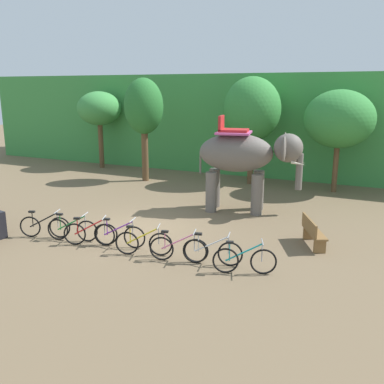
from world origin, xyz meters
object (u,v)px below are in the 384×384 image
at_px(tree_far_right, 144,108).
at_px(bike_green, 72,229).
at_px(elephant, 244,157).
at_px(tree_right, 99,109).
at_px(wooden_bench, 312,231).
at_px(tree_left, 252,110).
at_px(bike_yellow, 144,243).
at_px(bike_red, 90,233).
at_px(tree_center, 339,119).
at_px(bike_teal, 244,260).
at_px(bike_pink, 179,249).
at_px(bike_purple, 119,235).
at_px(bike_black, 45,226).
at_px(bike_white, 212,252).

bearing_deg(tree_far_right, bike_green, -73.61).
relative_size(elephant, bike_green, 2.56).
bearing_deg(tree_right, bike_green, -57.56).
height_order(bike_green, wooden_bench, bike_green).
xyz_separation_m(tree_left, bike_yellow, (0.08, -10.68, -3.39)).
height_order(tree_right, bike_red, tree_right).
bearing_deg(tree_left, tree_center, -0.46).
bearing_deg(bike_teal, bike_pink, 179.82).
height_order(tree_far_right, bike_yellow, tree_far_right).
xyz_separation_m(tree_far_right, tree_center, (9.46, 1.58, -0.42)).
distance_m(bike_purple, wooden_bench, 6.02).
distance_m(bike_yellow, bike_teal, 3.10).
bearing_deg(bike_red, tree_left, 80.05).
bearing_deg(tree_far_right, bike_black, -80.03).
height_order(bike_green, bike_purple, same).
xyz_separation_m(bike_red, bike_yellow, (1.95, -0.01, 0.00)).
distance_m(bike_pink, bike_white, 0.97).
height_order(bike_black, wooden_bench, bike_black).
relative_size(tree_left, bike_white, 3.20).
distance_m(bike_green, bike_red, 0.78).
distance_m(tree_center, bike_yellow, 11.80).
height_order(elephant, bike_purple, elephant).
bearing_deg(tree_center, elephant, -120.44).
relative_size(bike_green, bike_purple, 0.98).
xyz_separation_m(bike_purple, bike_pink, (2.19, -0.25, 0.00)).
relative_size(tree_right, tree_far_right, 0.87).
distance_m(tree_far_right, bike_yellow, 11.08).
xyz_separation_m(bike_green, bike_yellow, (2.73, -0.08, 0.00)).
distance_m(bike_black, bike_green, 1.05).
height_order(bike_white, wooden_bench, bike_white).
bearing_deg(bike_red, bike_teal, -0.12).
height_order(elephant, bike_yellow, elephant).
height_order(elephant, bike_green, elephant).
height_order(elephant, bike_pink, elephant).
bearing_deg(wooden_bench, tree_left, 119.75).
height_order(bike_yellow, wooden_bench, bike_yellow).
xyz_separation_m(bike_black, bike_pink, (4.92, 0.05, 0.00)).
xyz_separation_m(bike_black, bike_purple, (2.73, 0.30, 0.00)).
relative_size(elephant, bike_white, 2.52).
bearing_deg(tree_right, tree_center, -2.46).
distance_m(elephant, bike_teal, 6.29).
distance_m(tree_center, bike_teal, 11.11).
distance_m(tree_right, wooden_bench, 16.78).
bearing_deg(bike_red, bike_white, 2.72).
xyz_separation_m(tree_right, bike_teal, (12.92, -11.24, -3.19)).
height_order(tree_far_right, wooden_bench, tree_far_right).
xyz_separation_m(tree_far_right, bike_white, (7.47, -8.85, -3.45)).
distance_m(bike_red, wooden_bench, 6.95).
distance_m(tree_left, bike_black, 11.83).
bearing_deg(tree_left, bike_red, -99.95).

